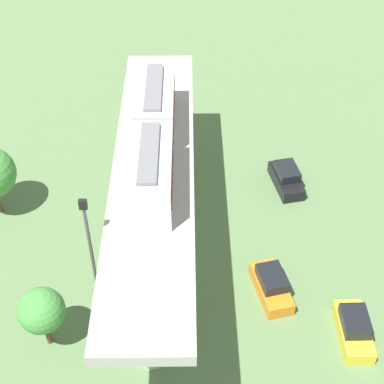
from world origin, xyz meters
TOP-DOWN VIEW (x-y plane):
  - ground_plane at (0.00, 0.00)m, footprint 120.00×120.00m
  - viaduct at (0.00, 0.00)m, footprint 5.20×28.00m
  - train at (0.00, 0.77)m, footprint 2.64×13.55m
  - parked_car_orange at (7.77, -4.26)m, footprint 2.71×4.50m
  - parked_car_black at (10.19, 6.70)m, footprint 2.60×4.47m
  - parked_car_yellow at (12.56, -7.72)m, footprint 1.85×4.22m
  - tree_mid_lot at (-6.47, -8.00)m, footprint 2.83×2.83m
  - signal_post at (-3.40, -6.12)m, footprint 0.44×0.28m

SIDE VIEW (x-z plane):
  - ground_plane at x=0.00m, z-range 0.00..0.00m
  - parked_car_orange at x=7.77m, z-range -0.14..1.62m
  - parked_car_black at x=10.19m, z-range -0.14..1.62m
  - parked_car_yellow at x=12.56m, z-range -0.14..1.62m
  - tree_mid_lot at x=-6.47m, z-range 0.88..5.53m
  - signal_post at x=-3.40m, z-range 0.52..10.91m
  - viaduct at x=0.00m, z-range 1.96..9.74m
  - train at x=0.00m, z-range 7.69..10.93m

